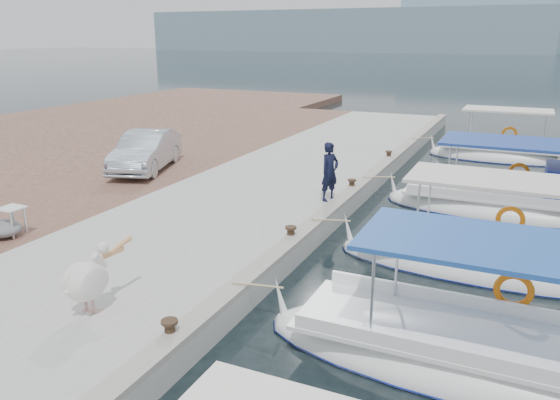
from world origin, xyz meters
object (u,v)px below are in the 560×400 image
object	(u,v)px
fishing_caique_b	(485,363)
fishing_caique_d	(508,206)
pelican	(88,279)
fishing_caique_e	(499,156)
fisherman	(330,172)
parked_car	(146,151)
fishing_caique_c	(490,266)

from	to	relation	value
fishing_caique_b	fishing_caique_d	distance (m)	9.17
pelican	fishing_caique_e	bearing A→B (deg)	73.00
fisherman	parked_car	world-z (taller)	fisherman
fishing_caique_c	pelican	size ratio (longest dim) A/B	4.64
fishing_caique_e	fishing_caique_b	bearing A→B (deg)	-87.37
pelican	parked_car	size ratio (longest dim) A/B	0.36
fishing_caique_b	fishing_caique_d	bearing A→B (deg)	90.44
pelican	fisherman	xyz separation A→B (m)	(1.59, 8.33, 0.26)
fishing_caique_b	parked_car	world-z (taller)	fishing_caique_b
fishing_caique_b	pelican	world-z (taller)	fishing_caique_b
pelican	parked_car	distance (m)	10.98
pelican	fisherman	bearing A→B (deg)	79.18
fisherman	parked_car	bearing A→B (deg)	108.61
fishing_caique_d	parked_car	size ratio (longest dim) A/B	1.70
fishing_caique_e	fisherman	size ratio (longest dim) A/B	3.43
fisherman	fishing_caique_c	bearing A→B (deg)	-89.76
fishing_caique_c	fishing_caique_e	bearing A→B (deg)	92.50
fishing_caique_d	fishing_caique_b	bearing A→B (deg)	-89.56
fishing_caique_d	parked_car	distance (m)	12.59
fishing_caique_c	fishing_caique_d	bearing A→B (deg)	88.24
fisherman	fishing_caique_e	bearing A→B (deg)	4.26
fishing_caique_d	parked_car	world-z (taller)	fishing_caique_d
fisherman	parked_car	size ratio (longest dim) A/B	0.41
fishing_caique_e	pelican	world-z (taller)	fishing_caique_e
fishing_caique_d	pelican	world-z (taller)	fishing_caique_d
fishing_caique_d	fishing_caique_e	bearing A→B (deg)	95.11
fishing_caique_d	fisherman	bearing A→B (deg)	-151.75
fishing_caique_e	pelican	xyz separation A→B (m)	(-5.82, -19.03, 1.00)
fishing_caique_b	fishing_caique_e	size ratio (longest dim) A/B	1.26
fishing_caique_d	fishing_caique_e	size ratio (longest dim) A/B	1.20
fishing_caique_b	fisherman	bearing A→B (deg)	127.60
fishing_caique_d	fishing_caique_e	xyz separation A→B (m)	(-0.72, 8.05, -0.06)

